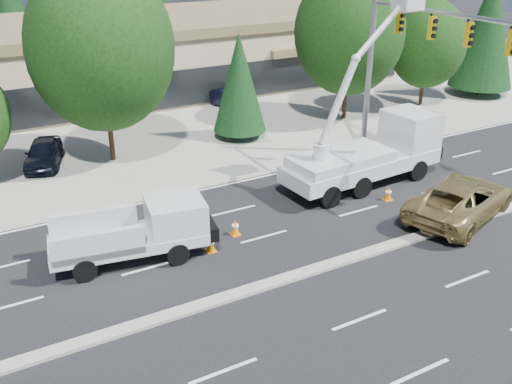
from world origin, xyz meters
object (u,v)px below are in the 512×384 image
signal_mast (399,53)px  bucket_truck (375,141)px  utility_pickup (140,236)px  minivan (461,199)px

signal_mast → bucket_truck: bearing=-148.6°
utility_pickup → minivan: 14.00m
utility_pickup → minivan: bearing=-5.2°
utility_pickup → signal_mast: bearing=20.4°
minivan → signal_mast: bearing=-31.8°
utility_pickup → minivan: utility_pickup is taller
bucket_truck → minivan: (0.82, -5.04, -1.27)m
bucket_truck → minivan: size_ratio=1.63×
utility_pickup → bucket_truck: size_ratio=0.60×
signal_mast → bucket_truck: (-2.30, -1.40, -3.90)m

